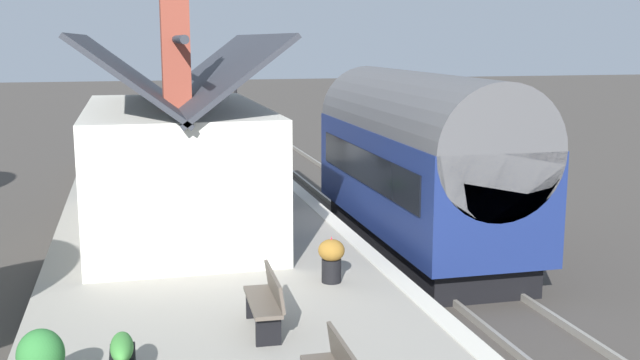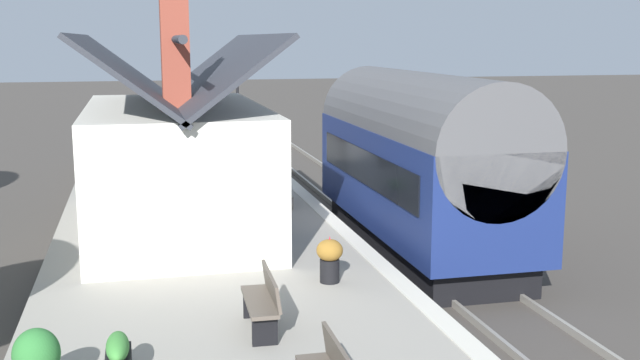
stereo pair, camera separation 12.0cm
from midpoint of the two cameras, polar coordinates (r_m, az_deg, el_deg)
ground_plane at (r=18.64m, az=4.26°, el=-5.32°), size 160.00×160.00×0.00m
platform at (r=17.71m, az=-8.92°, el=-4.87°), size 32.00×6.48×0.84m
platform_edge_coping at (r=18.10m, az=0.74°, el=-3.00°), size 32.00×0.36×0.02m
rail_near at (r=19.18m, az=8.88°, el=-4.75°), size 52.00×0.08×0.14m
rail_far at (r=18.68m, az=4.79°, el=-5.07°), size 52.00×0.08×0.14m
train at (r=18.27m, az=7.23°, el=1.41°), size 8.56×2.73×4.32m
station_building at (r=17.31m, az=-10.90°, el=1.33°), size 7.77×4.05×5.60m
bench_mid_platform at (r=25.01m, az=-9.11°, el=1.73°), size 1.42×0.49×0.88m
bench_platform_end at (r=11.32m, az=-4.31°, el=-8.93°), size 1.41×0.47×0.88m
planter_edge_near at (r=10.16m, az=-14.91°, el=-12.83°), size 0.86×0.32×0.58m
planter_edge_far at (r=13.47m, az=0.60°, el=-5.83°), size 0.47×0.47×0.84m
planter_corner_building at (r=23.61m, az=-15.55°, el=0.85°), size 0.49×0.49×0.86m
planter_bench_right at (r=19.55m, az=-2.91°, el=-1.20°), size 0.84×0.32×0.58m
lamp_post_platform at (r=26.70m, az=-6.47°, el=6.66°), size 0.32×0.50×3.53m
station_sign_board at (r=23.46m, az=-4.05°, el=3.01°), size 0.96×0.06×1.57m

